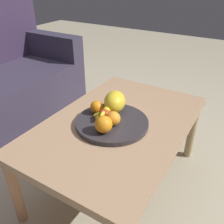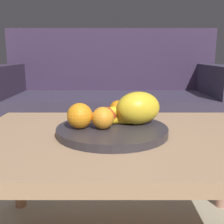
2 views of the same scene
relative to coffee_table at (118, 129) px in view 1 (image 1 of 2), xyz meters
name	(u,v)px [view 1 (image 1 of 2)]	position (x,y,z in m)	size (l,w,h in m)	color
ground_plane	(117,182)	(0.00, 0.00, -0.40)	(8.00, 8.00, 0.00)	tan
coffee_table	(118,129)	(0.00, 0.00, 0.00)	(1.03, 0.67, 0.44)	tan
fruit_bowl	(112,123)	(-0.04, 0.01, 0.06)	(0.37, 0.37, 0.03)	#302C31
melon_large_front	(115,102)	(0.05, 0.05, 0.13)	(0.15, 0.11, 0.11)	yellow
orange_front	(113,118)	(-0.07, -0.01, 0.11)	(0.07, 0.07, 0.07)	orange
orange_left	(97,107)	(-0.02, 0.12, 0.11)	(0.07, 0.07, 0.07)	orange
orange_right	(104,124)	(-0.15, -0.01, 0.11)	(0.08, 0.08, 0.08)	orange
apple_front	(105,115)	(-0.05, 0.05, 0.10)	(0.06, 0.06, 0.06)	#AD321C
banana_bunch	(107,112)	(-0.02, 0.05, 0.10)	(0.16, 0.12, 0.06)	yellow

